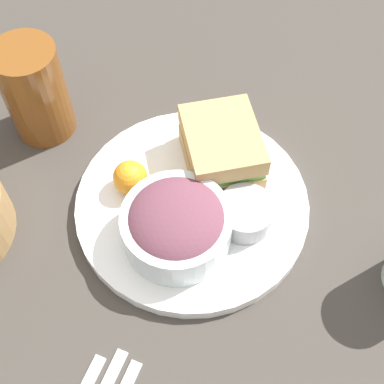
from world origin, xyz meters
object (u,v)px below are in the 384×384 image
(sandwich, at_px, (222,148))
(salad_bowl, at_px, (177,225))
(drink_glass, at_px, (35,91))
(plate, at_px, (192,205))
(dressing_cup, at_px, (245,214))

(sandwich, distance_m, salad_bowl, 0.11)
(sandwich, xyz_separation_m, salad_bowl, (-0.10, 0.05, -0.00))
(drink_glass, bearing_deg, salad_bowl, -131.61)
(sandwich, relative_size, salad_bowl, 1.00)
(salad_bowl, bearing_deg, plate, -15.88)
(plate, relative_size, dressing_cup, 4.26)
(salad_bowl, relative_size, drink_glass, 0.93)
(salad_bowl, distance_m, drink_glass, 0.25)
(plate, distance_m, dressing_cup, 0.07)
(plate, distance_m, salad_bowl, 0.06)
(plate, relative_size, sandwich, 2.26)
(salad_bowl, xyz_separation_m, drink_glass, (0.16, 0.18, 0.02))
(salad_bowl, height_order, dressing_cup, salad_bowl)
(sandwich, xyz_separation_m, dressing_cup, (-0.08, -0.03, -0.01))
(sandwich, relative_size, drink_glass, 0.94)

